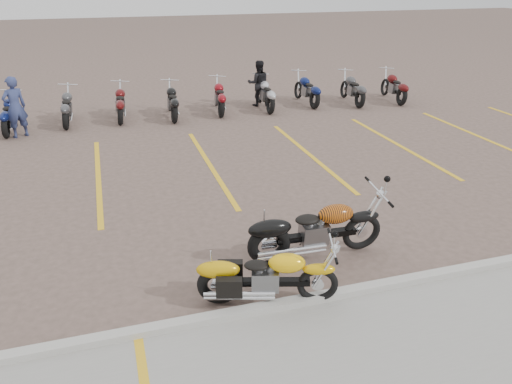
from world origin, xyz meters
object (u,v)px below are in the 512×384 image
yellow_cruiser (264,278)px  person_a (15,107)px  person_b (258,83)px  flame_cruiser (312,231)px

yellow_cruiser → person_a: person_a is taller
person_b → flame_cruiser: bearing=88.3°
yellow_cruiser → flame_cruiser: flame_cruiser is taller
flame_cruiser → person_b: person_b is taller
person_b → yellow_cruiser: bearing=83.8°
person_a → person_b: 7.96m
flame_cruiser → person_a: (-5.53, 8.77, 0.40)m
flame_cruiser → person_b: 10.52m
yellow_cruiser → person_a: 10.70m
flame_cruiser → person_b: (2.29, 10.26, 0.32)m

